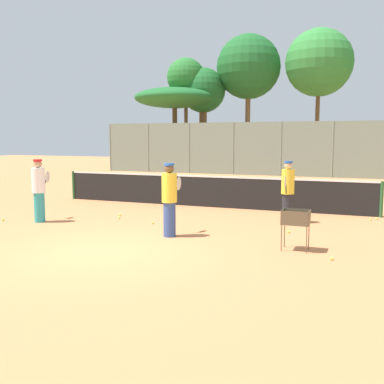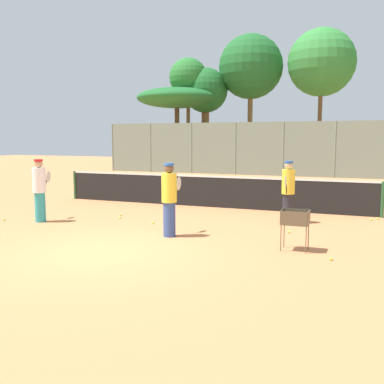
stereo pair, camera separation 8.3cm
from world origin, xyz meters
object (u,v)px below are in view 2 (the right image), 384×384
Objects in this scene: player_yellow_shirt at (288,191)px; ball_cart at (295,221)px; player_red_cap at (169,199)px; player_white_outfit at (40,190)px; tennis_net at (208,191)px.

ball_cart is (0.68, -2.99, -0.26)m from player_yellow_shirt.
ball_cart is (2.99, -0.24, -0.28)m from player_red_cap.
player_white_outfit reaches higher than ball_cart.
player_red_cap is at bearing 175.44° from ball_cart.
player_white_outfit is at bearing 175.30° from ball_cart.
player_white_outfit reaches higher than tennis_net.
player_yellow_shirt is (6.45, 2.41, -0.02)m from player_white_outfit.
player_red_cap is at bearing -81.23° from tennis_net.
ball_cart is (3.71, -4.89, 0.07)m from tennis_net.
player_white_outfit is at bearing -128.48° from tennis_net.
tennis_net is 6.30× the size of player_red_cap.
ball_cart is at bearing 10.65° from player_yellow_shirt.
tennis_net is at bearing 9.62° from player_red_cap.
player_yellow_shirt reaches higher than tennis_net.
player_red_cap is 3.01m from ball_cart.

